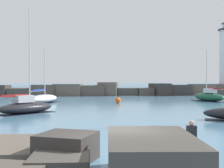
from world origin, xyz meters
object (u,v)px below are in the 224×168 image
object	(u,v)px
sailboat_moored_2	(26,107)
mooring_buoy_orange_near	(118,100)
sailboat_moored_3	(43,99)
sailboat_moored_1	(209,96)
person_on_rocks	(191,138)

from	to	relation	value
sailboat_moored_2	mooring_buoy_orange_near	size ratio (longest dim) A/B	10.13
sailboat_moored_3	mooring_buoy_orange_near	world-z (taller)	sailboat_moored_3
sailboat_moored_1	sailboat_moored_3	size ratio (longest dim) A/B	1.01
sailboat_moored_1	mooring_buoy_orange_near	bearing A→B (deg)	-171.37
person_on_rocks	sailboat_moored_1	bearing A→B (deg)	64.11
sailboat_moored_1	mooring_buoy_orange_near	xyz separation A→B (m)	(-13.53, -2.05, -0.32)
mooring_buoy_orange_near	person_on_rocks	world-z (taller)	person_on_rocks
sailboat_moored_1	sailboat_moored_2	bearing A→B (deg)	-151.32
sailboat_moored_2	person_on_rocks	distance (m)	20.02
sailboat_moored_2	mooring_buoy_orange_near	xyz separation A→B (m)	(10.30, 10.98, -0.25)
person_on_rocks	mooring_buoy_orange_near	bearing A→B (deg)	86.97
sailboat_moored_2	person_on_rocks	bearing A→B (deg)	-64.05
mooring_buoy_orange_near	sailboat_moored_2	bearing A→B (deg)	-133.15
sailboat_moored_1	person_on_rocks	bearing A→B (deg)	-115.89
person_on_rocks	sailboat_moored_3	bearing A→B (deg)	105.05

